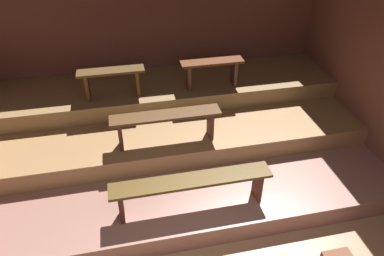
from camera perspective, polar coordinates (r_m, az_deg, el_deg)
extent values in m
cube|color=#A57655|center=(5.06, -1.78, -9.97)|extent=(6.41, 5.31, 0.08)
cube|color=brown|center=(6.26, -6.03, 14.11)|extent=(6.41, 0.06, 2.68)
cube|color=#9D6D60|center=(5.40, -3.05, -4.08)|extent=(5.61, 3.26, 0.27)
cube|color=#A77B4D|center=(5.68, -4.05, 1.40)|extent=(5.61, 2.18, 0.27)
cube|color=#997449|center=(5.95, -4.87, 6.09)|extent=(5.61, 1.22, 0.27)
cube|color=#573D17|center=(4.13, -0.06, -8.34)|extent=(1.88, 0.26, 0.04)
cube|color=brown|center=(4.24, -11.21, -11.94)|extent=(0.05, 0.21, 0.40)
cube|color=brown|center=(4.48, 10.38, -8.75)|extent=(0.05, 0.21, 0.40)
cube|color=brown|center=(4.74, -4.21, 2.02)|extent=(1.47, 0.26, 0.04)
cube|color=#562D28|center=(4.83, -11.33, -1.03)|extent=(0.05, 0.21, 0.40)
cube|color=#562D28|center=(4.96, 2.93, 0.70)|extent=(0.05, 0.21, 0.40)
cube|color=brown|center=(5.41, -12.80, 8.86)|extent=(0.97, 0.26, 0.04)
cube|color=brown|center=(5.52, -16.33, 6.33)|extent=(0.05, 0.21, 0.40)
cube|color=brown|center=(5.50, -8.67, 7.28)|extent=(0.05, 0.21, 0.40)
cube|color=brown|center=(5.58, 3.18, 10.49)|extent=(0.97, 0.26, 0.04)
cube|color=brown|center=(5.59, -0.58, 8.13)|extent=(0.05, 0.21, 0.40)
cube|color=brown|center=(5.77, 6.69, 8.77)|extent=(0.05, 0.21, 0.40)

